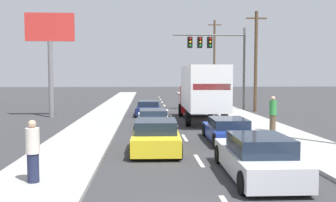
{
  "coord_description": "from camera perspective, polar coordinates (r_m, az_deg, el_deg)",
  "views": [
    {
      "loc": [
        -1.96,
        -6.48,
        3.13
      ],
      "look_at": [
        -0.7,
        14.1,
        1.7
      ],
      "focal_mm": 39.74,
      "sensor_mm": 36.0,
      "label": 1
    }
  ],
  "objects": [
    {
      "name": "ground_plane",
      "position": [
        31.7,
        0.07,
        -1.71
      ],
      "size": [
        140.0,
        140.0,
        0.0
      ],
      "primitive_type": "plane",
      "color": "#333335"
    },
    {
      "name": "sidewalk_right",
      "position": [
        27.56,
        11.23,
        -2.49
      ],
      "size": [
        2.96,
        80.0,
        0.14
      ],
      "primitive_type": "cube",
      "color": "#9E9E99",
      "rests_on": "ground_plane"
    },
    {
      "name": "sidewalk_left",
      "position": [
        26.83,
        -10.05,
        -2.65
      ],
      "size": [
        2.96,
        80.0,
        0.14
      ],
      "primitive_type": "cube",
      "color": "#9E9E99",
      "rests_on": "ground_plane"
    },
    {
      "name": "lane_markings",
      "position": [
        28.61,
        0.45,
        -2.31
      ],
      "size": [
        0.14,
        52.0,
        0.01
      ],
      "color": "silver",
      "rests_on": "ground_plane"
    },
    {
      "name": "car_navy",
      "position": [
        29.5,
        -3.02,
        -1.11
      ],
      "size": [
        2.04,
        4.74,
        1.13
      ],
      "color": "#141E4C",
      "rests_on": "ground_plane"
    },
    {
      "name": "car_white",
      "position": [
        21.92,
        -2.33,
        -2.85
      ],
      "size": [
        1.87,
        4.54,
        1.14
      ],
      "color": "white",
      "rests_on": "ground_plane"
    },
    {
      "name": "car_yellow",
      "position": [
        15.59,
        -1.86,
        -5.42
      ],
      "size": [
        2.08,
        4.7,
        1.3
      ],
      "color": "yellow",
      "rests_on": "ground_plane"
    },
    {
      "name": "box_truck",
      "position": [
        24.89,
        5.24,
        1.67
      ],
      "size": [
        2.67,
        8.45,
        3.74
      ],
      "color": "white",
      "rests_on": "ground_plane"
    },
    {
      "name": "car_blue",
      "position": [
        17.78,
        9.13,
        -4.49
      ],
      "size": [
        1.95,
        4.25,
        1.13
      ],
      "color": "#1E389E",
      "rests_on": "ground_plane"
    },
    {
      "name": "car_silver",
      "position": [
        11.88,
        13.53,
        -8.44
      ],
      "size": [
        1.98,
        4.66,
        1.33
      ],
      "color": "#B7BABF",
      "rests_on": "ground_plane"
    },
    {
      "name": "traffic_signal_mast",
      "position": [
        33.22,
        6.82,
        7.98
      ],
      "size": [
        6.46,
        0.69,
        7.32
      ],
      "color": "#595B56",
      "rests_on": "ground_plane"
    },
    {
      "name": "utility_pole_mid",
      "position": [
        33.06,
        13.31,
        6.12
      ],
      "size": [
        1.8,
        0.28,
        8.6
      ],
      "color": "brown",
      "rests_on": "ground_plane"
    },
    {
      "name": "utility_pole_far",
      "position": [
        49.92,
        7.12,
        6.45
      ],
      "size": [
        1.8,
        0.28,
        10.37
      ],
      "color": "brown",
      "rests_on": "ground_plane"
    },
    {
      "name": "roadside_billboard",
      "position": [
        28.97,
        -17.63,
        8.25
      ],
      "size": [
        3.57,
        0.36,
        7.7
      ],
      "color": "slate",
      "rests_on": "ground_plane"
    },
    {
      "name": "pedestrian_near_corner",
      "position": [
        20.69,
        15.78,
        -1.87
      ],
      "size": [
        0.38,
        0.38,
        1.87
      ],
      "color": "brown",
      "rests_on": "sidewalk_right"
    },
    {
      "name": "pedestrian_mid_block",
      "position": [
        11.1,
        -20.03,
        -7.26
      ],
      "size": [
        0.38,
        0.38,
        1.75
      ],
      "color": "#1E233F",
      "rests_on": "sidewalk_left"
    }
  ]
}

